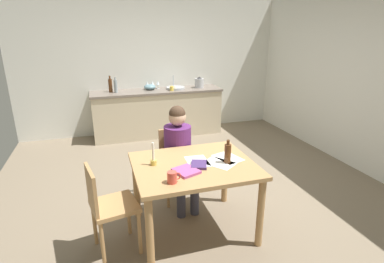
{
  "coord_description": "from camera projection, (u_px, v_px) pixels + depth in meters",
  "views": [
    {
      "loc": [
        -1.1,
        -3.53,
        2.03
      ],
      "look_at": [
        -0.06,
        -0.21,
        0.85
      ],
      "focal_mm": 28.61,
      "sensor_mm": 36.0,
      "label": 1
    }
  ],
  "objects": [
    {
      "name": "person_seated",
      "position": [
        179.0,
        150.0,
        3.57
      ],
      "size": [
        0.33,
        0.6,
        1.19
      ],
      "color": "#592666",
      "rests_on": "ground"
    },
    {
      "name": "bottle_vinegar",
      "position": [
        116.0,
        86.0,
        5.62
      ],
      "size": [
        0.06,
        0.06,
        0.28
      ],
      "color": "#8C999E",
      "rests_on": "kitchen_counter"
    },
    {
      "name": "book_magazine",
      "position": [
        186.0,
        171.0,
        2.83
      ],
      "size": [
        0.26,
        0.28,
        0.02
      ],
      "primitive_type": "cube",
      "rotation": [
        0.0,
        0.0,
        0.35
      ],
      "color": "#AE4E8F",
      "rests_on": "dining_table"
    },
    {
      "name": "bottle_oil",
      "position": [
        110.0,
        85.0,
        5.66
      ],
      "size": [
        0.07,
        0.07,
        0.3
      ],
      "color": "#593319",
      "rests_on": "kitchen_counter"
    },
    {
      "name": "chair_side_empty",
      "position": [
        108.0,
        205.0,
        2.79
      ],
      "size": [
        0.47,
        0.47,
        0.88
      ],
      "color": "tan",
      "rests_on": "ground"
    },
    {
      "name": "mixing_bowl",
      "position": [
        150.0,
        87.0,
        5.91
      ],
      "size": [
        0.23,
        0.23,
        0.1
      ],
      "primitive_type": "ellipsoid",
      "color": "#668C99",
      "rests_on": "kitchen_counter"
    },
    {
      "name": "wall_right",
      "position": [
        361.0,
        81.0,
        4.47
      ],
      "size": [
        0.12,
        5.2,
        2.6
      ],
      "primitive_type": "cube",
      "color": "silver",
      "rests_on": "ground"
    },
    {
      "name": "paper_letter",
      "position": [
        228.0,
        158.0,
        3.15
      ],
      "size": [
        0.29,
        0.35,
        0.0
      ],
      "primitive_type": "cube",
      "rotation": [
        0.0,
        0.0,
        0.3
      ],
      "color": "white",
      "rests_on": "dining_table"
    },
    {
      "name": "wine_bottle_on_table",
      "position": [
        228.0,
        153.0,
        3.0
      ],
      "size": [
        0.07,
        0.07,
        0.24
      ],
      "color": "#593319",
      "rests_on": "dining_table"
    },
    {
      "name": "wine_glass_near_sink",
      "position": [
        158.0,
        83.0,
        6.01
      ],
      "size": [
        0.07,
        0.07,
        0.15
      ],
      "color": "silver",
      "rests_on": "kitchen_counter"
    },
    {
      "name": "dining_table",
      "position": [
        194.0,
        174.0,
        3.05
      ],
      "size": [
        1.18,
        0.98,
        0.76
      ],
      "color": "tan",
      "rests_on": "ground"
    },
    {
      "name": "paper_bill",
      "position": [
        197.0,
        161.0,
        3.06
      ],
      "size": [
        0.23,
        0.31,
        0.0
      ],
      "primitive_type": "cube",
      "rotation": [
        0.0,
        0.0,
        -0.05
      ],
      "color": "white",
      "rests_on": "dining_table"
    },
    {
      "name": "teacup_on_counter",
      "position": [
        172.0,
        88.0,
        5.81
      ],
      "size": [
        0.11,
        0.07,
        0.09
      ],
      "color": "#F2CC4C",
      "rests_on": "kitchen_counter"
    },
    {
      "name": "stovetop_kettle",
      "position": [
        199.0,
        83.0,
        6.1
      ],
      "size": [
        0.18,
        0.18,
        0.22
      ],
      "color": "#B7BABF",
      "rests_on": "kitchen_counter"
    },
    {
      "name": "sink_unit",
      "position": [
        175.0,
        88.0,
        5.99
      ],
      "size": [
        0.36,
        0.36,
        0.24
      ],
      "color": "#B2B7BC",
      "rests_on": "kitchen_counter"
    },
    {
      "name": "candlestick",
      "position": [
        153.0,
        159.0,
        2.97
      ],
      "size": [
        0.06,
        0.06,
        0.23
      ],
      "color": "gold",
      "rests_on": "dining_table"
    },
    {
      "name": "ground_plane",
      "position": [
        191.0,
        187.0,
        4.16
      ],
      "size": [
        5.2,
        5.2,
        0.04
      ],
      "primitive_type": "cube",
      "color": "#7A6B56"
    },
    {
      "name": "kitchen_counter",
      "position": [
        158.0,
        112.0,
        6.03
      ],
      "size": [
        2.5,
        0.64,
        0.9
      ],
      "color": "beige",
      "rests_on": "ground"
    },
    {
      "name": "coffee_mug",
      "position": [
        172.0,
        177.0,
        2.63
      ],
      "size": [
        0.12,
        0.08,
        0.1
      ],
      "color": "#D84C3F",
      "rests_on": "dining_table"
    },
    {
      "name": "chair_at_table",
      "position": [
        176.0,
        161.0,
        3.76
      ],
      "size": [
        0.41,
        0.41,
        0.86
      ],
      "color": "tan",
      "rests_on": "ground"
    },
    {
      "name": "paper_envelope",
      "position": [
        219.0,
        163.0,
        3.03
      ],
      "size": [
        0.35,
        0.36,
        0.0
      ],
      "primitive_type": "cube",
      "rotation": [
        0.0,
        0.0,
        0.64
      ],
      "color": "white",
      "rests_on": "dining_table"
    },
    {
      "name": "book_cookery",
      "position": [
        199.0,
        165.0,
        2.96
      ],
      "size": [
        0.2,
        0.23,
        0.03
      ],
      "primitive_type": "cube",
      "rotation": [
        0.0,
        0.0,
        -0.34
      ],
      "color": "#442C63",
      "rests_on": "dining_table"
    },
    {
      "name": "wine_glass_by_kettle",
      "position": [
        152.0,
        83.0,
        5.98
      ],
      "size": [
        0.07,
        0.07,
        0.15
      ],
      "color": "silver",
      "rests_on": "kitchen_counter"
    },
    {
      "name": "wall_back",
      "position": [
        153.0,
        67.0,
        6.09
      ],
      "size": [
        5.2,
        0.12,
        2.6
      ],
      "primitive_type": "cube",
      "color": "silver",
      "rests_on": "ground"
    },
    {
      "name": "wine_glass_back_left",
      "position": [
        147.0,
        84.0,
        5.95
      ],
      "size": [
        0.07,
        0.07,
        0.15
      ],
      "color": "silver",
      "rests_on": "kitchen_counter"
    }
  ]
}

